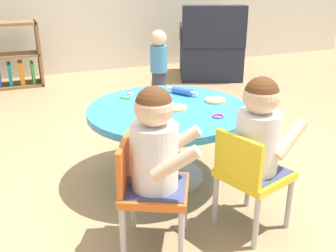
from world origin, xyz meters
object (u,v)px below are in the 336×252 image
Objects in this scene: craft_table at (168,124)px; craft_scissors at (127,97)px; child_chair_right at (250,175)px; seated_child_right at (259,130)px; seated_child_left at (156,143)px; rolling_pin at (182,91)px; child_chair_left at (147,188)px; armchair_dark at (211,51)px; toddler_standing at (159,62)px.

craft_table is 6.97× the size of craft_scissors.
seated_child_right is (0.04, 0.01, 0.23)m from child_chair_right.
craft_scissors is at bearing 110.82° from child_chair_right.
seated_child_left is 0.93m from rolling_pin.
craft_table is 0.66m from child_chair_right.
armchair_dark is (1.71, 2.72, 0.00)m from child_chair_left.
craft_table is at bearing 60.42° from child_chair_left.
rolling_pin is at bearing -12.28° from craft_scissors.
child_chair_left is at bearing -122.14° from armchair_dark.
child_chair_right is at bearing -6.94° from child_chair_left.
rolling_pin is (0.18, 0.21, 0.13)m from craft_table.
child_chair_left is 2.62× the size of rolling_pin.
craft_scissors is (-0.17, 0.29, 0.10)m from craft_table.
rolling_pin is at bearing 92.34° from seated_child_right.
craft_scissors reaches higher than craft_table.
seated_child_right reaches higher than toddler_standing.
craft_scissors is at bearing -117.95° from toddler_standing.
craft_scissors is (-0.71, -1.33, 0.11)m from toddler_standing.
armchair_dark is 2.29m from rolling_pin.
craft_scissors is at bearing -129.88° from armchair_dark.
rolling_pin reaches higher than craft_scissors.
craft_table is at bearing 109.16° from seated_child_right.
toddler_standing is (-0.85, -0.53, 0.05)m from armchair_dark.
child_chair_right is 0.80× the size of toddler_standing.
craft_table is at bearing -108.30° from toddler_standing.
rolling_pin is (0.47, 0.80, -0.04)m from seated_child_left.
seated_child_left reaches higher than child_chair_right.
rolling_pin is at bearing 48.85° from craft_table.
craft_table is at bearing -131.15° from rolling_pin.
seated_child_right is at bearing -70.84° from craft_table.
child_chair_right is (0.47, -0.04, -0.23)m from seated_child_left.
rolling_pin is (-0.03, 0.83, -0.04)m from seated_child_right.
rolling_pin is at bearing -104.05° from toddler_standing.
seated_child_left is 3.22m from armchair_dark.
seated_child_right is 3.71× the size of craft_scissors.
child_chair_left and child_chair_right have the same top height.
toddler_standing is 4.89× the size of craft_scissors.
seated_child_right is at bearing -87.66° from rolling_pin.
child_chair_left is 0.95m from rolling_pin.
armchair_dark is at bearing 57.20° from craft_table.
toddler_standing is (0.86, 2.19, 0.05)m from child_chair_left.
seated_child_left is (0.04, -0.02, 0.23)m from child_chair_left.
craft_table is 0.68m from seated_child_right.
child_chair_left is 1.00× the size of child_chair_right.
child_chair_left is 2.36m from toddler_standing.
toddler_standing is at bearing 69.52° from seated_child_left.
rolling_pin reaches higher than craft_table.
child_chair_right is 1.05× the size of seated_child_right.
armchair_dark is 4.51× the size of rolling_pin.
toddler_standing is at bearing 68.56° from child_chair_left.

